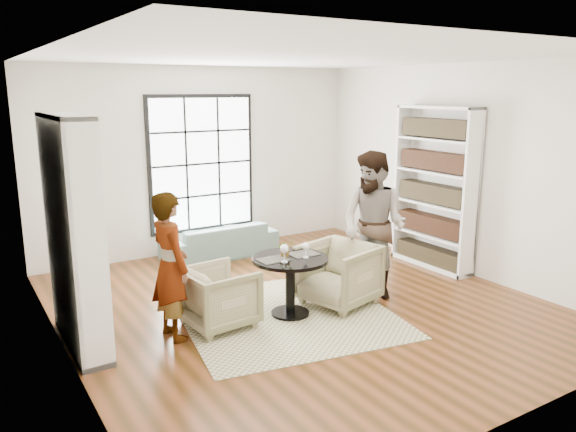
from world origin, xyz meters
TOP-DOWN VIEW (x-y plane):
  - ground at (0.00, 0.00)m, footprint 6.00×6.00m
  - room_shell at (0.00, 0.54)m, footprint 6.00×6.01m
  - rug at (-0.32, -0.19)m, footprint 2.78×2.78m
  - pedestal_table at (-0.28, -0.19)m, footprint 0.89×0.89m
  - sofa at (0.04, 2.45)m, footprint 1.84×0.76m
  - armchair_left at (-1.13, -0.03)m, footprint 0.83×0.81m
  - armchair_right at (0.42, -0.20)m, footprint 1.03×1.01m
  - person_left at (-1.68, -0.03)m, footprint 0.44×0.62m
  - person_right at (0.97, -0.20)m, footprint 0.97×1.09m
  - placemat_left at (-0.50, -0.17)m, footprint 0.34×0.26m
  - placemat_right at (-0.07, -0.16)m, footprint 0.34×0.26m
  - cutlery_left at (-0.50, -0.17)m, footprint 0.14×0.22m
  - cutlery_right at (-0.07, -0.16)m, footprint 0.14×0.22m
  - wine_glass_left at (-0.43, -0.31)m, footprint 0.10×0.10m
  - wine_glass_right at (-0.13, -0.29)m, footprint 0.08×0.08m
  - flower_centerpiece at (-0.31, -0.13)m, footprint 0.22×0.20m

SIDE VIEW (x-z plane):
  - ground at x=0.00m, z-range 0.00..0.00m
  - rug at x=-0.32m, z-range 0.00..0.01m
  - sofa at x=0.04m, z-range 0.00..0.53m
  - armchair_left at x=-1.13m, z-range 0.00..0.69m
  - armchair_right at x=0.42m, z-range 0.00..0.77m
  - pedestal_table at x=-0.28m, z-range 0.16..0.88m
  - placemat_left at x=-0.50m, z-range 0.71..0.72m
  - placemat_right at x=-0.07m, z-range 0.71..0.72m
  - cutlery_left at x=-0.50m, z-range 0.72..0.73m
  - cutlery_right at x=-0.07m, z-range 0.72..0.73m
  - person_left at x=-1.68m, z-range 0.00..1.61m
  - flower_centerpiece at x=-0.31m, z-range 0.71..0.92m
  - wine_glass_right at x=-0.13m, z-range 0.75..0.94m
  - wine_glass_left at x=-0.43m, z-range 0.76..0.97m
  - person_right at x=0.97m, z-range 0.00..1.88m
  - room_shell at x=0.00m, z-range -1.74..4.26m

